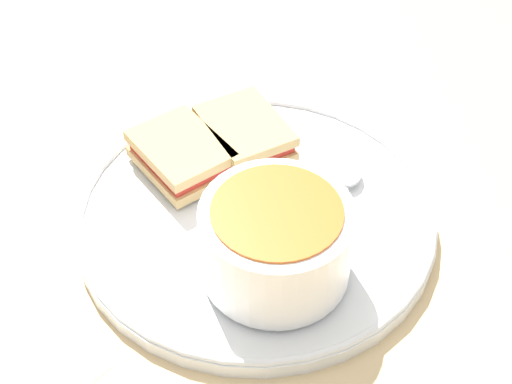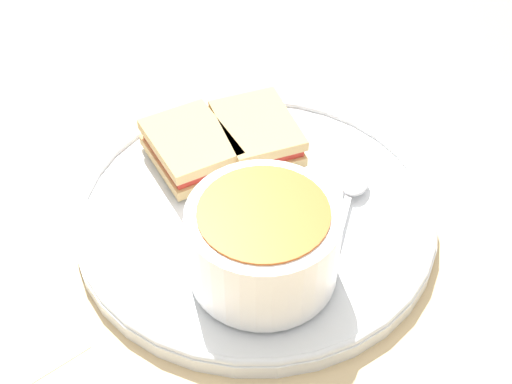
{
  "view_description": "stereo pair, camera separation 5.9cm",
  "coord_description": "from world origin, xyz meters",
  "px_view_note": "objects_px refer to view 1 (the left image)",
  "views": [
    {
      "loc": [
        -0.38,
        0.18,
        0.45
      ],
      "look_at": [
        0.0,
        0.0,
        0.04
      ],
      "focal_mm": 50.0,
      "sensor_mm": 36.0,
      "label": 1
    },
    {
      "loc": [
        -0.4,
        0.12,
        0.45
      ],
      "look_at": [
        0.0,
        0.0,
        0.04
      ],
      "focal_mm": 50.0,
      "sensor_mm": 36.0,
      "label": 2
    }
  ],
  "objects_px": {
    "sandwich_half_near": "(245,134)",
    "sandwich_half_far": "(181,155)",
    "soup_bowl": "(276,241)",
    "spoon": "(345,177)"
  },
  "relations": [
    {
      "from": "sandwich_half_near",
      "to": "sandwich_half_far",
      "type": "bearing_deg",
      "value": 92.18
    },
    {
      "from": "soup_bowl",
      "to": "sandwich_half_near",
      "type": "bearing_deg",
      "value": -15.21
    },
    {
      "from": "soup_bowl",
      "to": "sandwich_half_far",
      "type": "bearing_deg",
      "value": 9.52
    },
    {
      "from": "sandwich_half_near",
      "to": "sandwich_half_far",
      "type": "relative_size",
      "value": 0.92
    },
    {
      "from": "sandwich_half_near",
      "to": "sandwich_half_far",
      "type": "xyz_separation_m",
      "value": [
        -0.0,
        0.06,
        0.0
      ]
    },
    {
      "from": "sandwich_half_near",
      "to": "soup_bowl",
      "type": "bearing_deg",
      "value": 164.79
    },
    {
      "from": "soup_bowl",
      "to": "sandwich_half_far",
      "type": "relative_size",
      "value": 1.18
    },
    {
      "from": "sandwich_half_near",
      "to": "sandwich_half_far",
      "type": "distance_m",
      "value": 0.06
    },
    {
      "from": "soup_bowl",
      "to": "spoon",
      "type": "height_order",
      "value": "soup_bowl"
    },
    {
      "from": "spoon",
      "to": "sandwich_half_near",
      "type": "xyz_separation_m",
      "value": [
        0.08,
        0.06,
        0.01
      ]
    }
  ]
}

